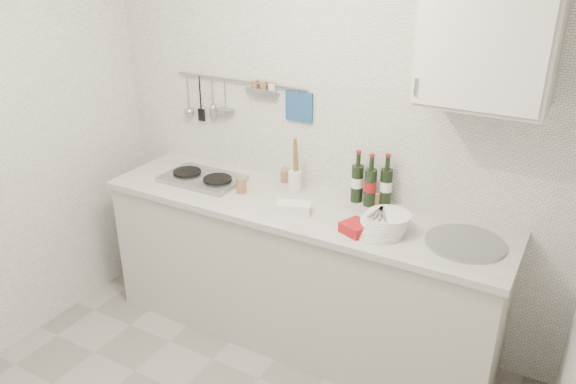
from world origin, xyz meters
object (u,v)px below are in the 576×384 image
object	(u,v)px
wall_cabinet	(490,30)
plate_stack_sink	(383,223)
wine_bottles	(371,179)
utensil_crock	(295,178)
plate_stack_hob	(199,178)

from	to	relation	value
wall_cabinet	plate_stack_sink	bearing A→B (deg)	-150.07
wine_bottles	utensil_crock	distance (m)	0.48
wall_cabinet	utensil_crock	xyz separation A→B (m)	(-1.02, 0.04, -0.95)
utensil_crock	wine_bottles	bearing A→B (deg)	5.95
wine_bottles	plate_stack_hob	bearing A→B (deg)	-169.22
plate_stack_hob	wine_bottles	bearing A→B (deg)	10.78
wall_cabinet	wine_bottles	distance (m)	1.04
wall_cabinet	utensil_crock	distance (m)	1.39
wine_bottles	utensil_crock	size ratio (longest dim) A/B	0.91
plate_stack_sink	wine_bottles	distance (m)	0.37
wall_cabinet	plate_stack_hob	world-z (taller)	wall_cabinet
plate_stack_sink	wine_bottles	world-z (taller)	wine_bottles
wall_cabinet	wine_bottles	bearing A→B (deg)	170.70
wall_cabinet	wine_bottles	xyz separation A→B (m)	(-0.55, 0.09, -0.87)
wall_cabinet	plate_stack_hob	size ratio (longest dim) A/B	2.57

